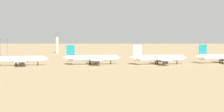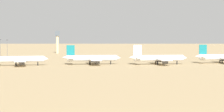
{
  "view_description": "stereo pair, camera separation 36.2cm",
  "coord_description": "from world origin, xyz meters",
  "px_view_note": "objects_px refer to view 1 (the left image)",
  "views": [
    {
      "loc": [
        -21.16,
        -272.16,
        21.31
      ],
      "look_at": [
        13.91,
        31.29,
        6.0
      ],
      "focal_mm": 68.67,
      "sensor_mm": 36.0,
      "label": 1
    },
    {
      "loc": [
        -20.8,
        -272.2,
        21.31
      ],
      "look_at": [
        13.91,
        31.29,
        6.0
      ],
      "focal_mm": 68.67,
      "sensor_mm": 36.0,
      "label": 2
    }
  ],
  "objects_px": {
    "parked_jet_white_5": "(158,58)",
    "light_pole_east": "(7,47)",
    "control_tower": "(57,40)",
    "parked_jet_teal_4": "(92,58)",
    "parked_jet_red_3": "(18,59)",
    "parked_jet_teal_6": "(223,57)",
    "light_pole_mid": "(0,47)"
  },
  "relations": [
    {
      "from": "parked_jet_white_5",
      "to": "light_pole_east",
      "type": "bearing_deg",
      "value": 133.33
    },
    {
      "from": "parked_jet_teal_4",
      "to": "parked_jet_white_5",
      "type": "distance_m",
      "value": 47.27
    },
    {
      "from": "parked_jet_white_5",
      "to": "light_pole_mid",
      "type": "bearing_deg",
      "value": 132.13
    },
    {
      "from": "parked_jet_white_5",
      "to": "light_pole_east",
      "type": "relative_size",
      "value": 2.59
    },
    {
      "from": "parked_jet_teal_6",
      "to": "light_pole_mid",
      "type": "relative_size",
      "value": 2.51
    },
    {
      "from": "parked_jet_white_5",
      "to": "light_pole_east",
      "type": "distance_m",
      "value": 167.09
    },
    {
      "from": "parked_jet_teal_4",
      "to": "control_tower",
      "type": "bearing_deg",
      "value": 95.45
    },
    {
      "from": "parked_jet_teal_4",
      "to": "parked_jet_white_5",
      "type": "relative_size",
      "value": 0.99
    },
    {
      "from": "parked_jet_white_5",
      "to": "parked_jet_teal_6",
      "type": "xyz_separation_m",
      "value": [
        50.45,
        7.66,
        -0.04
      ]
    },
    {
      "from": "parked_jet_red_3",
      "to": "light_pole_east",
      "type": "height_order",
      "value": "light_pole_east"
    },
    {
      "from": "parked_jet_white_5",
      "to": "parked_jet_teal_6",
      "type": "bearing_deg",
      "value": 6.19
    },
    {
      "from": "parked_jet_teal_6",
      "to": "control_tower",
      "type": "relative_size",
      "value": 1.65
    },
    {
      "from": "parked_jet_red_3",
      "to": "parked_jet_teal_4",
      "type": "distance_m",
      "value": 51.24
    },
    {
      "from": "parked_jet_teal_6",
      "to": "parked_jet_white_5",
      "type": "bearing_deg",
      "value": -168.09
    },
    {
      "from": "light_pole_mid",
      "to": "parked_jet_white_5",
      "type": "bearing_deg",
      "value": -45.42
    },
    {
      "from": "control_tower",
      "to": "light_pole_east",
      "type": "xyz_separation_m",
      "value": [
        -46.3,
        -73.92,
        -5.98
      ]
    },
    {
      "from": "parked_jet_white_5",
      "to": "light_pole_east",
      "type": "xyz_separation_m",
      "value": [
        -119.7,
        116.48,
        4.83
      ]
    },
    {
      "from": "light_pole_east",
      "to": "parked_jet_white_5",
      "type": "bearing_deg",
      "value": -44.22
    },
    {
      "from": "control_tower",
      "to": "parked_jet_white_5",
      "type": "bearing_deg",
      "value": -68.92
    },
    {
      "from": "parked_jet_teal_6",
      "to": "light_pole_east",
      "type": "relative_size",
      "value": 2.56
    },
    {
      "from": "parked_jet_teal_4",
      "to": "light_pole_mid",
      "type": "bearing_deg",
      "value": 120.37
    },
    {
      "from": "parked_jet_teal_4",
      "to": "parked_jet_teal_6",
      "type": "relative_size",
      "value": 1.0
    },
    {
      "from": "light_pole_mid",
      "to": "light_pole_east",
      "type": "distance_m",
      "value": 15.55
    },
    {
      "from": "parked_jet_red_3",
      "to": "parked_jet_teal_4",
      "type": "bearing_deg",
      "value": 0.97
    },
    {
      "from": "parked_jet_white_5",
      "to": "control_tower",
      "type": "bearing_deg",
      "value": 108.63
    },
    {
      "from": "parked_jet_teal_4",
      "to": "light_pole_mid",
      "type": "distance_m",
      "value": 148.38
    },
    {
      "from": "control_tower",
      "to": "light_pole_east",
      "type": "height_order",
      "value": "control_tower"
    },
    {
      "from": "control_tower",
      "to": "parked_jet_teal_6",
      "type": "bearing_deg",
      "value": -55.87
    },
    {
      "from": "parked_jet_teal_4",
      "to": "parked_jet_red_3",
      "type": "bearing_deg",
      "value": -176.24
    },
    {
      "from": "light_pole_mid",
      "to": "control_tower",
      "type": "bearing_deg",
      "value": 48.09
    },
    {
      "from": "parked_jet_teal_6",
      "to": "light_pole_east",
      "type": "distance_m",
      "value": 202.03
    },
    {
      "from": "control_tower",
      "to": "light_pole_east",
      "type": "distance_m",
      "value": 87.43
    }
  ]
}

